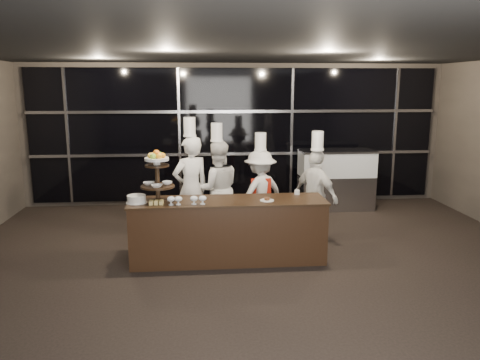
{
  "coord_description": "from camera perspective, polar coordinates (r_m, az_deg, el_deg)",
  "views": [
    {
      "loc": [
        -0.79,
        -5.01,
        2.56
      ],
      "look_at": [
        -0.19,
        1.84,
        1.15
      ],
      "focal_mm": 35.0,
      "sensor_mm": 36.0,
      "label": 1
    }
  ],
  "objects": [
    {
      "name": "window_wall",
      "position": [
        10.04,
        -0.49,
        5.53
      ],
      "size": [
        8.6,
        0.1,
        2.8
      ],
      "color": "black",
      "rests_on": "ground"
    },
    {
      "name": "chef_d",
      "position": [
        7.71,
        9.22,
        -1.86
      ],
      "size": [
        0.8,
        0.96,
        1.83
      ],
      "color": "white",
      "rests_on": "ground"
    },
    {
      "name": "chef_cup",
      "position": [
        7.14,
        6.98,
        -1.49
      ],
      "size": [
        0.08,
        0.08,
        0.07
      ],
      "primitive_type": "cylinder",
      "color": "white",
      "rests_on": "buffet_counter"
    },
    {
      "name": "small_plate",
      "position": [
        6.72,
        3.3,
        -2.42
      ],
      "size": [
        0.2,
        0.2,
        0.05
      ],
      "color": "white",
      "rests_on": "buffet_counter"
    },
    {
      "name": "buffet_counter",
      "position": [
        6.89,
        -1.45,
        -6.11
      ],
      "size": [
        2.84,
        0.74,
        0.92
      ],
      "color": "black",
      "rests_on": "ground"
    },
    {
      "name": "display_stand",
      "position": [
        6.69,
        -10.06,
        0.89
      ],
      "size": [
        0.48,
        0.48,
        0.74
      ],
      "color": "black",
      "rests_on": "buffet_counter"
    },
    {
      "name": "compotes",
      "position": [
        6.52,
        -6.55,
        -2.31
      ],
      "size": [
        0.55,
        0.11,
        0.12
      ],
      "color": "silver",
      "rests_on": "buffet_counter"
    },
    {
      "name": "display_case",
      "position": [
        9.91,
        11.64,
        0.44
      ],
      "size": [
        1.53,
        0.67,
        1.24
      ],
      "color": "#A5A5AA",
      "rests_on": "ground"
    },
    {
      "name": "pastry_squares",
      "position": [
        6.62,
        -10.16,
        -2.71
      ],
      "size": [
        0.2,
        0.13,
        0.05
      ],
      "color": "#D5BB68",
      "rests_on": "buffet_counter"
    },
    {
      "name": "room",
      "position": [
        5.18,
        3.85,
        -0.24
      ],
      "size": [
        10.0,
        10.0,
        10.0
      ],
      "color": "black",
      "rests_on": "ground"
    },
    {
      "name": "chef_c",
      "position": [
        8.02,
        2.46,
        -1.48
      ],
      "size": [
        1.1,
        0.96,
        1.77
      ],
      "color": "silver",
      "rests_on": "ground"
    },
    {
      "name": "chef_b",
      "position": [
        7.95,
        -2.8,
        -0.98
      ],
      "size": [
        0.87,
        0.72,
        1.94
      ],
      "color": "silver",
      "rests_on": "ground"
    },
    {
      "name": "layer_cake",
      "position": [
        6.75,
        -12.51,
        -2.28
      ],
      "size": [
        0.3,
        0.3,
        0.11
      ],
      "color": "white",
      "rests_on": "buffet_counter"
    },
    {
      "name": "chef_a",
      "position": [
        7.71,
        -6.01,
        -0.92
      ],
      "size": [
        0.76,
        0.67,
        2.05
      ],
      "color": "white",
      "rests_on": "ground"
    }
  ]
}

